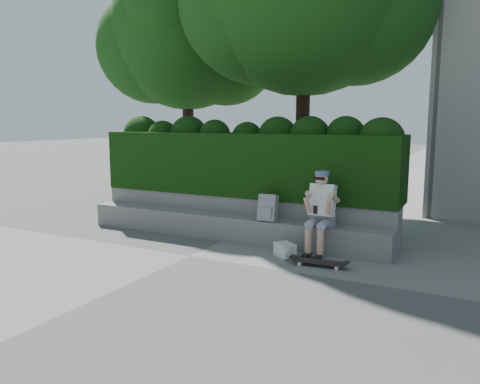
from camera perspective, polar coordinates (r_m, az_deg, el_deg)
The scene contains 9 objects.
ground at distance 7.74m, azimuth -6.11°, elevation -7.76°, with size 80.00×80.00×0.00m, color slate.
bench_ledge at distance 8.72m, azimuth -1.58°, elevation -4.31°, with size 6.00×0.45×0.45m, color gray.
planter_wall at distance 9.09m, azimuth -0.13°, elevation -2.80°, with size 6.00×0.50×0.75m, color gray.
hedge at distance 9.15m, azimuth 0.52°, elevation 3.45°, with size 6.00×1.00×1.20m, color black.
tree_right at distance 14.05m, azimuth -6.51°, elevation 18.65°, with size 4.29×4.29×6.79m.
person at distance 7.73m, azimuth 9.84°, elevation -2.13°, with size 0.40×0.76×1.38m.
skateboard at distance 7.25m, azimuth 9.60°, elevation -8.40°, with size 0.82×0.27×0.08m.
backpack_plaid at distance 8.16m, azimuth 3.41°, elevation -1.94°, with size 0.32×0.17×0.47m, color #B2B2B7.
backpack_ground at distance 7.68m, azimuth 5.49°, elevation -7.04°, with size 0.34×0.24×0.22m, color silver.
Camera 1 is at (4.13, -6.17, 2.18)m, focal length 35.00 mm.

